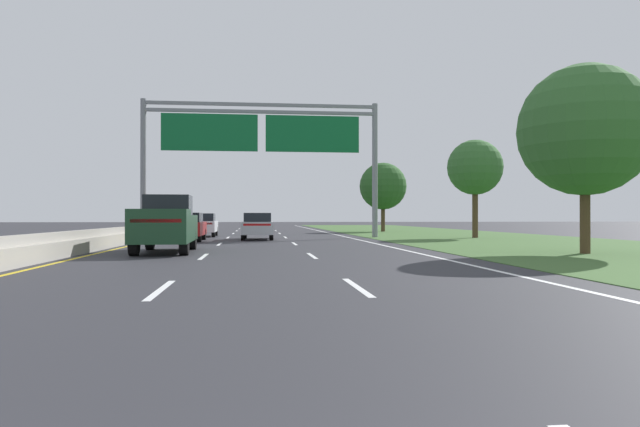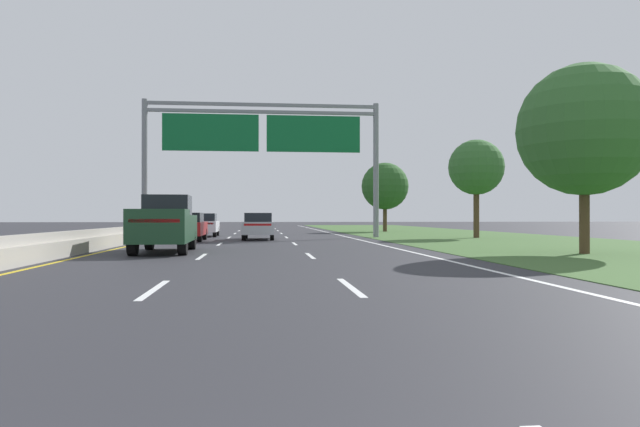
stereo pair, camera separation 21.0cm
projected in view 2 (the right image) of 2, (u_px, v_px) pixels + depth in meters
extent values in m
plane|color=#2B2B30|center=(258.00, 239.00, 35.43)|extent=(220.00, 220.00, 0.00)
cube|color=white|center=(154.00, 289.00, 10.87)|extent=(0.14, 3.00, 0.01)
cube|color=white|center=(202.00, 256.00, 19.82)|extent=(0.14, 3.00, 0.01)
cube|color=white|center=(220.00, 244.00, 28.77)|extent=(0.14, 3.00, 0.01)
cube|color=white|center=(229.00, 238.00, 37.72)|extent=(0.14, 3.00, 0.01)
cube|color=white|center=(235.00, 233.00, 46.67)|extent=(0.14, 3.00, 0.01)
cube|color=white|center=(239.00, 231.00, 55.63)|extent=(0.14, 3.00, 0.01)
cube|color=white|center=(242.00, 229.00, 64.58)|extent=(0.14, 3.00, 0.01)
cube|color=white|center=(244.00, 227.00, 73.53)|extent=(0.14, 3.00, 0.01)
cube|color=white|center=(246.00, 226.00, 82.48)|extent=(0.14, 3.00, 0.01)
cube|color=white|center=(350.00, 287.00, 11.25)|extent=(0.14, 3.00, 0.01)
cube|color=white|center=(310.00, 256.00, 20.20)|extent=(0.14, 3.00, 0.01)
cube|color=white|center=(295.00, 244.00, 29.15)|extent=(0.14, 3.00, 0.01)
cube|color=white|center=(286.00, 237.00, 38.10)|extent=(0.14, 3.00, 0.01)
cube|color=white|center=(281.00, 233.00, 47.06)|extent=(0.14, 3.00, 0.01)
cube|color=white|center=(278.00, 231.00, 56.01)|extent=(0.14, 3.00, 0.01)
cube|color=white|center=(275.00, 229.00, 64.96)|extent=(0.14, 3.00, 0.01)
cube|color=white|center=(273.00, 227.00, 73.91)|extent=(0.14, 3.00, 0.01)
cube|color=white|center=(272.00, 226.00, 82.86)|extent=(0.14, 3.00, 0.01)
cube|color=white|center=(354.00, 238.00, 36.04)|extent=(0.16, 106.00, 0.01)
cube|color=gold|center=(158.00, 239.00, 34.82)|extent=(0.16, 106.00, 0.01)
cube|color=#3D602D|center=(480.00, 238.00, 36.87)|extent=(14.00, 110.00, 0.02)
cube|color=#A8A399|center=(146.00, 235.00, 34.75)|extent=(0.60, 110.00, 0.55)
cube|color=#A8A399|center=(146.00, 228.00, 34.75)|extent=(0.25, 110.00, 0.30)
cylinder|color=gray|center=(145.00, 169.00, 36.49)|extent=(0.36, 0.36, 8.72)
cylinder|color=gray|center=(376.00, 170.00, 38.00)|extent=(0.36, 0.36, 8.72)
cube|color=gray|center=(263.00, 105.00, 37.26)|extent=(14.70, 0.24, 0.20)
cube|color=gray|center=(263.00, 112.00, 37.26)|extent=(14.70, 0.24, 0.20)
cube|color=#0C602D|center=(211.00, 132.00, 36.74)|extent=(6.00, 0.12, 2.33)
cube|color=#0C602D|center=(314.00, 134.00, 37.41)|extent=(6.00, 0.12, 2.33)
cube|color=#193D23|center=(165.00, 228.00, 22.20)|extent=(2.15, 5.45, 1.00)
cube|color=black|center=(168.00, 205.00, 23.05)|extent=(1.77, 1.95, 0.78)
cube|color=#B21414|center=(154.00, 221.00, 19.57)|extent=(1.68, 0.13, 0.12)
cube|color=#193D23|center=(158.00, 212.00, 20.49)|extent=(2.05, 2.00, 0.20)
cylinder|color=black|center=(149.00, 239.00, 23.91)|extent=(0.32, 0.85, 0.84)
cylinder|color=black|center=(192.00, 239.00, 24.13)|extent=(0.32, 0.85, 0.84)
cylinder|color=black|center=(133.00, 244.00, 20.27)|extent=(0.32, 0.85, 0.84)
cylinder|color=black|center=(183.00, 243.00, 20.49)|extent=(0.32, 0.85, 0.84)
cube|color=silver|center=(204.00, 226.00, 39.83)|extent=(1.87, 4.42, 0.72)
cube|color=black|center=(204.00, 217.00, 39.79)|extent=(1.59, 2.32, 0.52)
cube|color=#B21414|center=(201.00, 224.00, 37.69)|extent=(1.53, 0.10, 0.12)
cylinder|color=black|center=(195.00, 231.00, 41.23)|extent=(0.23, 0.66, 0.66)
cylinder|color=black|center=(217.00, 231.00, 41.41)|extent=(0.23, 0.66, 0.66)
cylinder|color=black|center=(190.00, 232.00, 38.25)|extent=(0.23, 0.66, 0.66)
cylinder|color=black|center=(215.00, 232.00, 38.44)|extent=(0.23, 0.66, 0.66)
cube|color=maroon|center=(188.00, 229.00, 32.62)|extent=(1.83, 4.41, 0.72)
cube|color=black|center=(188.00, 217.00, 32.57)|extent=(1.57, 2.30, 0.52)
cube|color=#B21414|center=(183.00, 225.00, 30.47)|extent=(1.53, 0.08, 0.12)
cylinder|color=black|center=(177.00, 234.00, 34.02)|extent=(0.22, 0.66, 0.66)
cylinder|color=black|center=(205.00, 234.00, 34.19)|extent=(0.22, 0.66, 0.66)
cylinder|color=black|center=(169.00, 236.00, 31.04)|extent=(0.22, 0.66, 0.66)
cylinder|color=black|center=(200.00, 236.00, 31.21)|extent=(0.22, 0.66, 0.66)
cube|color=#B2B5BA|center=(258.00, 228.00, 34.63)|extent=(1.90, 4.43, 0.72)
cube|color=black|center=(258.00, 217.00, 34.59)|extent=(1.60, 2.33, 0.52)
cube|color=#B21414|center=(258.00, 225.00, 32.48)|extent=(1.53, 0.11, 0.12)
cylinder|color=black|center=(246.00, 233.00, 36.05)|extent=(0.23, 0.66, 0.66)
cylinder|color=black|center=(272.00, 233.00, 36.19)|extent=(0.23, 0.66, 0.66)
cylinder|color=black|center=(244.00, 235.00, 33.07)|extent=(0.23, 0.66, 0.66)
cylinder|color=black|center=(272.00, 235.00, 33.21)|extent=(0.23, 0.66, 0.66)
cylinder|color=#4C3823|center=(584.00, 218.00, 21.12)|extent=(0.36, 0.36, 2.60)
sphere|color=#33662D|center=(584.00, 130.00, 21.14)|extent=(4.78, 4.78, 4.78)
cylinder|color=#4C3823|center=(476.00, 214.00, 36.83)|extent=(0.36, 0.36, 3.08)
sphere|color=#33662D|center=(476.00, 167.00, 36.85)|extent=(3.49, 3.49, 3.49)
cylinder|color=#4C3823|center=(385.00, 218.00, 52.10)|extent=(0.36, 0.36, 2.40)
sphere|color=#285623|center=(385.00, 186.00, 52.11)|extent=(4.20, 4.20, 4.20)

